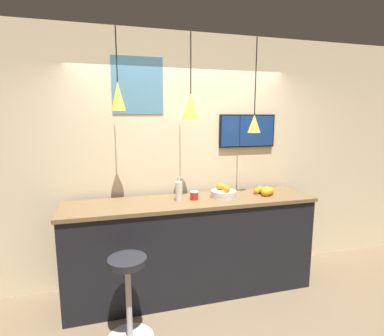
{
  "coord_description": "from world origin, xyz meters",
  "views": [
    {
      "loc": [
        -0.84,
        -2.44,
        1.94
      ],
      "look_at": [
        0.0,
        0.58,
        1.42
      ],
      "focal_mm": 28.0,
      "sensor_mm": 36.0,
      "label": 1
    }
  ],
  "objects": [
    {
      "name": "ground_plane",
      "position": [
        0.0,
        0.0,
        0.0
      ],
      "size": [
        14.0,
        14.0,
        0.0
      ],
      "primitive_type": "plane",
      "color": "#756047"
    },
    {
      "name": "orange_pile",
      "position": [
        0.87,
        0.57,
        1.11
      ],
      "size": [
        0.22,
        0.22,
        0.09
      ],
      "color": "orange",
      "rests_on": "service_counter"
    },
    {
      "name": "juice_bottle",
      "position": [
        -0.14,
        0.58,
        1.18
      ],
      "size": [
        0.07,
        0.07,
        0.26
      ],
      "color": "silver",
      "rests_on": "service_counter"
    },
    {
      "name": "service_counter",
      "position": [
        0.0,
        0.58,
        0.54
      ],
      "size": [
        2.71,
        0.63,
        1.07
      ],
      "color": "black",
      "rests_on": "ground_plane"
    },
    {
      "name": "bar_stool",
      "position": [
        -0.73,
        -0.03,
        0.48
      ],
      "size": [
        0.42,
        0.42,
        0.78
      ],
      "color": "#B7B7BC",
      "rests_on": "ground_plane"
    },
    {
      "name": "pendant_lamp_left",
      "position": [
        -0.73,
        0.63,
        2.15
      ],
      "size": [
        0.14,
        0.14,
        0.79
      ],
      "color": "black"
    },
    {
      "name": "fruit_bowl",
      "position": [
        0.36,
        0.58,
        1.12
      ],
      "size": [
        0.28,
        0.28,
        0.16
      ],
      "color": "beige",
      "rests_on": "service_counter"
    },
    {
      "name": "pendant_lamp_middle",
      "position": [
        0.0,
        0.63,
        2.06
      ],
      "size": [
        0.18,
        0.18,
        0.88
      ],
      "color": "black"
    },
    {
      "name": "back_wall",
      "position": [
        0.0,
        1.0,
        1.45
      ],
      "size": [
        8.0,
        0.06,
        2.9
      ],
      "color": "beige",
      "rests_on": "ground_plane"
    },
    {
      "name": "wall_poster",
      "position": [
        -0.51,
        0.97,
        2.29
      ],
      "size": [
        0.56,
        0.01,
        0.61
      ],
      "color": "teal"
    },
    {
      "name": "spread_jar",
      "position": [
        0.03,
        0.58,
        1.11
      ],
      "size": [
        0.09,
        0.09,
        0.09
      ],
      "color": "red",
      "rests_on": "service_counter"
    },
    {
      "name": "pendant_lamp_right",
      "position": [
        0.73,
        0.63,
        1.89
      ],
      "size": [
        0.15,
        0.15,
        1.02
      ],
      "color": "black"
    },
    {
      "name": "mounted_tv",
      "position": [
        0.81,
        0.95,
        1.79
      ],
      "size": [
        0.72,
        0.04,
        0.4
      ],
      "color": "black"
    }
  ]
}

